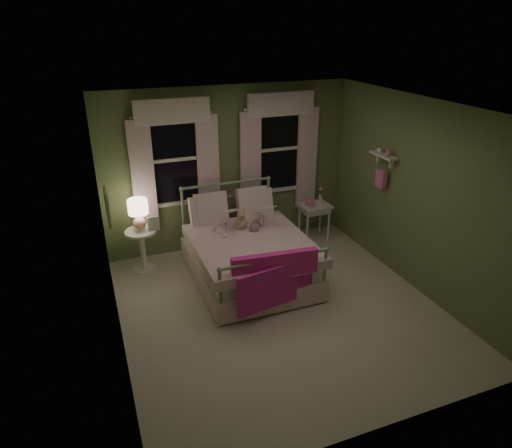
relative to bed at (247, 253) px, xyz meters
name	(u,v)px	position (x,y,z in m)	size (l,w,h in m)	color
room_shell	(282,218)	(0.11, -0.92, 0.92)	(4.20, 4.20, 4.20)	beige
bed	(247,253)	(0.00, 0.00, 0.00)	(1.58, 2.04, 1.18)	white
pink_throw	(276,274)	(0.00, -1.03, 0.23)	(1.10, 0.28, 0.71)	#E72D98
child_left	(219,208)	(-0.28, 0.42, 0.59)	(0.29, 0.19, 0.80)	#F7D1DD
child_right	(255,204)	(0.28, 0.42, 0.57)	(0.37, 0.29, 0.77)	#F7D1DD
book_left	(224,215)	(-0.28, 0.17, 0.58)	(0.20, 0.27, 0.03)	beige
book_right	(261,212)	(0.28, 0.17, 0.54)	(0.20, 0.27, 0.02)	beige
teddy_bear	(241,221)	(0.00, 0.26, 0.41)	(0.23, 0.18, 0.31)	tan
nightstand_left	(142,245)	(-1.39, 0.76, 0.03)	(0.46, 0.46, 0.65)	white
table_lamp	(138,211)	(-1.39, 0.76, 0.57)	(0.29, 0.29, 0.46)	#FFAF96
book_nightstand	(148,231)	(-1.29, 0.68, 0.27)	(0.16, 0.22, 0.02)	beige
nightstand_right	(315,210)	(1.48, 0.75, 0.17)	(0.50, 0.40, 0.64)	white
pink_toy	(310,202)	(1.38, 0.75, 0.32)	(0.14, 0.19, 0.14)	pink
bud_vase	(320,195)	(1.60, 0.80, 0.41)	(0.06, 0.06, 0.28)	white
window_left	(175,156)	(-0.74, 1.11, 1.24)	(1.34, 0.13, 1.96)	black
window_right	(279,145)	(0.96, 1.11, 1.24)	(1.34, 0.13, 1.96)	black
wall_shelf	(382,167)	(2.01, -0.22, 1.14)	(0.15, 0.50, 0.60)	white
framed_picture	(107,207)	(-1.83, -0.32, 1.12)	(0.03, 0.32, 0.42)	beige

